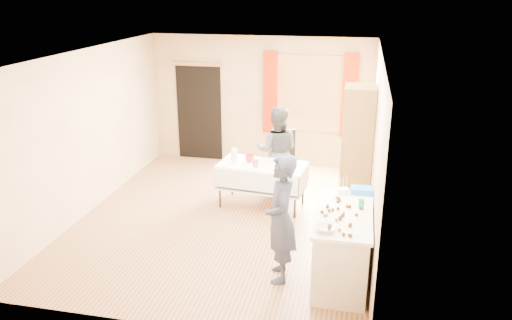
% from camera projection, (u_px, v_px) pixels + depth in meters
% --- Properties ---
extents(floor, '(4.50, 5.50, 0.02)m').
position_uv_depth(floor, '(226.00, 218.00, 8.02)').
color(floor, '#9E7047').
rests_on(floor, ground).
extents(ceiling, '(4.50, 5.50, 0.02)m').
position_uv_depth(ceiling, '(222.00, 53.00, 7.15)').
color(ceiling, white).
rests_on(ceiling, floor).
extents(wall_back, '(4.50, 0.02, 2.60)m').
position_uv_depth(wall_back, '(260.00, 101.00, 10.13)').
color(wall_back, tan).
rests_on(wall_back, floor).
extents(wall_front, '(4.50, 0.02, 2.60)m').
position_uv_depth(wall_front, '(151.00, 218.00, 5.04)').
color(wall_front, tan).
rests_on(wall_front, floor).
extents(wall_left, '(0.02, 5.50, 2.60)m').
position_uv_depth(wall_left, '(89.00, 131.00, 8.03)').
color(wall_left, tan).
rests_on(wall_left, floor).
extents(wall_right, '(0.02, 5.50, 2.60)m').
position_uv_depth(wall_right, '(376.00, 150.00, 7.14)').
color(wall_right, tan).
rests_on(wall_right, floor).
extents(window_frame, '(1.32, 0.06, 1.52)m').
position_uv_depth(window_frame, '(309.00, 94.00, 9.83)').
color(window_frame, olive).
rests_on(window_frame, wall_back).
extents(window_pane, '(1.20, 0.02, 1.40)m').
position_uv_depth(window_pane, '(309.00, 94.00, 9.82)').
color(window_pane, white).
rests_on(window_pane, wall_back).
extents(curtain_left, '(0.28, 0.06, 1.65)m').
position_uv_depth(curtain_left, '(270.00, 93.00, 9.94)').
color(curtain_left, '#A21D00').
rests_on(curtain_left, wall_back).
extents(curtain_right, '(0.28, 0.06, 1.65)m').
position_uv_depth(curtain_right, '(349.00, 96.00, 9.63)').
color(curtain_right, '#A21D00').
rests_on(curtain_right, wall_back).
extents(doorway, '(0.95, 0.04, 2.00)m').
position_uv_depth(doorway, '(199.00, 113.00, 10.46)').
color(doorway, black).
rests_on(doorway, floor).
extents(door_lintel, '(1.05, 0.06, 0.08)m').
position_uv_depth(door_lintel, '(197.00, 64.00, 10.09)').
color(door_lintel, olive).
rests_on(door_lintel, wall_back).
extents(cabinet, '(0.50, 0.60, 2.02)m').
position_uv_depth(cabinet, '(357.00, 147.00, 8.21)').
color(cabinet, brown).
rests_on(cabinet, floor).
extents(counter, '(0.68, 1.44, 0.91)m').
position_uv_depth(counter, '(342.00, 246.00, 6.21)').
color(counter, beige).
rests_on(counter, floor).
extents(party_table, '(1.51, 0.88, 0.75)m').
position_uv_depth(party_table, '(262.00, 181.00, 8.30)').
color(party_table, black).
rests_on(party_table, floor).
extents(chair, '(0.52, 0.52, 1.05)m').
position_uv_depth(chair, '(284.00, 171.00, 9.13)').
color(chair, black).
rests_on(chair, floor).
extents(girl, '(0.76, 0.64, 1.65)m').
position_uv_depth(girl, '(281.00, 219.00, 6.10)').
color(girl, '#222840').
rests_on(girl, floor).
extents(woman, '(0.81, 0.66, 1.57)m').
position_uv_depth(woman, '(277.00, 151.00, 8.73)').
color(woman, black).
rests_on(woman, floor).
extents(soda_can, '(0.07, 0.07, 0.12)m').
position_uv_depth(soda_can, '(361.00, 204.00, 6.15)').
color(soda_can, '#117736').
rests_on(soda_can, counter).
extents(mixing_bowl, '(0.26, 0.26, 0.06)m').
position_uv_depth(mixing_bowl, '(325.00, 228.00, 5.62)').
color(mixing_bowl, white).
rests_on(mixing_bowl, counter).
extents(foam_block, '(0.18, 0.15, 0.08)m').
position_uv_depth(foam_block, '(343.00, 191.00, 6.60)').
color(foam_block, white).
rests_on(foam_block, counter).
extents(blue_basket, '(0.30, 0.20, 0.08)m').
position_uv_depth(blue_basket, '(362.00, 190.00, 6.62)').
color(blue_basket, blue).
rests_on(blue_basket, counter).
extents(pitcher, '(0.13, 0.13, 0.22)m').
position_uv_depth(pitcher, '(234.00, 156.00, 8.22)').
color(pitcher, silver).
rests_on(pitcher, party_table).
extents(cup_red, '(0.20, 0.20, 0.12)m').
position_uv_depth(cup_red, '(250.00, 158.00, 8.27)').
color(cup_red, red).
rests_on(cup_red, party_table).
extents(cup_rainbow, '(0.17, 0.17, 0.11)m').
position_uv_depth(cup_rainbow, '(255.00, 164.00, 8.04)').
color(cup_rainbow, red).
rests_on(cup_rainbow, party_table).
extents(small_bowl, '(0.31, 0.31, 0.06)m').
position_uv_depth(small_bowl, '(281.00, 162.00, 8.19)').
color(small_bowl, white).
rests_on(small_bowl, party_table).
extents(pastry_tray, '(0.32, 0.26, 0.02)m').
position_uv_depth(pastry_tray, '(290.00, 169.00, 7.94)').
color(pastry_tray, white).
rests_on(pastry_tray, party_table).
extents(bottle, '(0.10, 0.11, 0.17)m').
position_uv_depth(bottle, '(233.00, 152.00, 8.49)').
color(bottle, white).
rests_on(bottle, party_table).
extents(cake_balls, '(0.50, 1.07, 0.04)m').
position_uv_depth(cake_balls, '(339.00, 215.00, 5.96)').
color(cake_balls, '#3F2314').
rests_on(cake_balls, counter).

